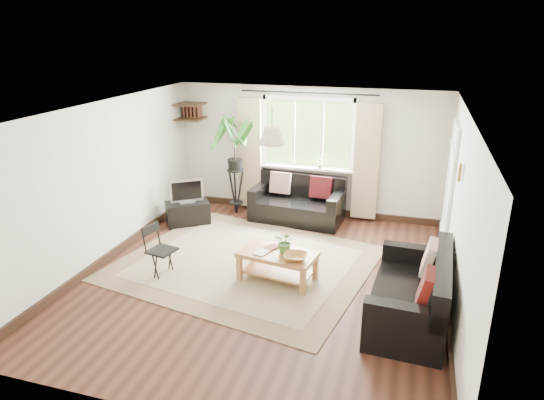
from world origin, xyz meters
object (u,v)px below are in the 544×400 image
(folding_chair, at_px, (162,251))
(coffee_table, at_px, (278,266))
(sofa_right, at_px, (410,289))
(sofa_back, at_px, (297,201))
(tv_stand, at_px, (188,213))
(palm_stand, at_px, (235,166))

(folding_chair, bearing_deg, coffee_table, -67.55)
(coffee_table, height_order, folding_chair, folding_chair)
(sofa_right, bearing_deg, folding_chair, -89.13)
(sofa_back, relative_size, coffee_table, 1.56)
(tv_stand, distance_m, palm_stand, 1.25)
(sofa_back, xyz_separation_m, sofa_right, (2.08, -2.76, 0.02))
(sofa_right, bearing_deg, sofa_back, -139.66)
(folding_chair, bearing_deg, tv_stand, 26.57)
(sofa_right, distance_m, palm_stand, 4.36)
(sofa_back, distance_m, tv_stand, 2.01)
(sofa_back, relative_size, tv_stand, 2.17)
(coffee_table, relative_size, palm_stand, 0.56)
(tv_stand, bearing_deg, sofa_back, -13.98)
(tv_stand, bearing_deg, coffee_table, -71.04)
(folding_chair, bearing_deg, sofa_right, -81.29)
(sofa_right, xyz_separation_m, tv_stand, (-3.95, 2.04, -0.20))
(sofa_right, relative_size, tv_stand, 2.28)
(tv_stand, bearing_deg, palm_stand, 14.54)
(sofa_right, xyz_separation_m, coffee_table, (-1.80, 0.47, -0.19))
(coffee_table, relative_size, folding_chair, 1.42)
(tv_stand, height_order, folding_chair, folding_chair)
(sofa_right, bearing_deg, palm_stand, -127.06)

